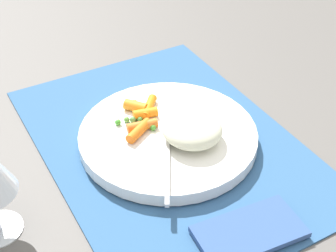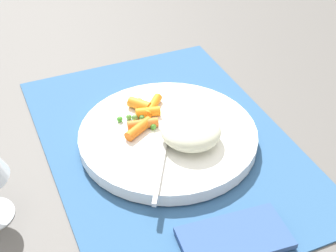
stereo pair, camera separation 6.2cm
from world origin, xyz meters
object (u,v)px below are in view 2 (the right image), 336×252
(plate, at_px, (168,136))
(napkin, at_px, (233,238))
(rice_mound, at_px, (191,130))
(carrot_portion, at_px, (144,115))
(fork, at_px, (166,142))

(plate, height_order, napkin, plate)
(rice_mound, relative_size, carrot_portion, 0.96)
(plate, xyz_separation_m, napkin, (-0.21, 0.00, -0.01))
(plate, bearing_deg, rice_mound, -147.03)
(rice_mound, distance_m, napkin, 0.18)
(plate, xyz_separation_m, carrot_portion, (0.04, 0.02, 0.02))
(rice_mound, height_order, carrot_portion, rice_mound)
(plate, relative_size, napkin, 2.01)
(fork, relative_size, napkin, 1.38)
(carrot_portion, height_order, napkin, carrot_portion)
(plate, xyz_separation_m, rice_mound, (-0.03, -0.02, 0.03))
(carrot_portion, bearing_deg, rice_mound, -149.97)
(napkin, bearing_deg, rice_mound, -7.58)
(plate, distance_m, fork, 0.03)
(carrot_portion, relative_size, fork, 0.51)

